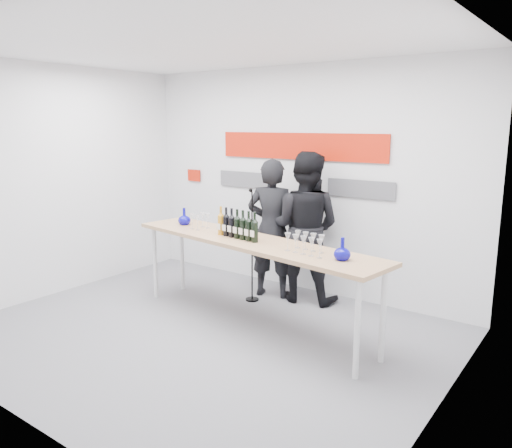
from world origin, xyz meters
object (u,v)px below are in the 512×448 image
tasting_table (251,246)px  presenter_left (272,229)px  presenter_right (305,227)px  mic_stand (252,267)px

tasting_table → presenter_left: 1.02m
tasting_table → presenter_right: bearing=95.1°
presenter_left → presenter_right: bearing=178.7°
tasting_table → presenter_left: bearing=119.2°
presenter_right → mic_stand: size_ratio=1.31×
presenter_left → mic_stand: size_ratio=1.24×
tasting_table → mic_stand: (-0.46, 0.64, -0.47)m
presenter_left → mic_stand: presenter_left is taller
presenter_left → presenter_right: presenter_right is taller
presenter_left → mic_stand: 0.56m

